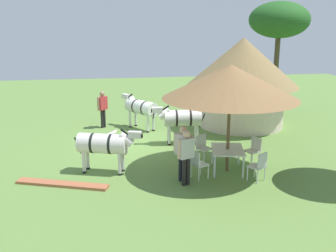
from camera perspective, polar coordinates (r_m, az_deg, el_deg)
The scene contains 17 objects.
ground_plane at distance 15.74m, azimuth -3.72°, elevation -2.58°, with size 36.00×36.00×0.00m, color #5D813C.
thatched_hut at distance 18.35m, azimuth 10.46°, elevation 6.87°, with size 4.97×4.97×3.94m.
shade_umbrella at distance 12.45m, azimuth 8.82°, elevation 6.21°, with size 4.20×4.20×3.41m.
patio_dining_table at distance 12.98m, azimuth 8.42°, elevation -3.55°, with size 1.49×1.24×0.74m.
patio_chair_near_lawn at distance 13.82m, azimuth 12.06°, elevation -3.17°, with size 0.58×0.57×0.90m.
patio_chair_west_end at distance 13.85m, azimuth 4.95°, elevation -2.84°, with size 0.58×0.58×0.90m.
patio_chair_near_hut at distance 12.30m, azimuth 4.22°, elevation -5.17°, with size 0.58×0.57×0.90m.
patio_chair_east_end at distance 12.37m, azimuth 12.75°, elevation -5.39°, with size 0.60×0.60×0.90m.
guest_beside_umbrella at distance 11.66m, azimuth 2.59°, elevation -3.74°, with size 0.39×0.55×1.68m.
guest_behind_table at distance 11.90m, azimuth 2.15°, elevation -3.20°, with size 0.44×0.52×1.72m.
standing_watcher at distance 18.09m, azimuth -9.24°, elevation 2.82°, with size 0.47×0.45×1.64m.
striped_lounge_chair at distance 15.69m, azimuth -8.92°, elevation -1.85°, with size 0.70×0.92×0.58m.
zebra_nearest_camera at distance 17.69m, azimuth -3.92°, elevation 2.63°, with size 1.90×1.52×1.51m.
zebra_by_umbrella at distance 15.55m, azimuth 1.90°, elevation 1.05°, with size 0.73×2.10×1.54m.
zebra_toward_hut at distance 12.80m, azimuth -9.00°, elevation -2.55°, with size 1.06×2.14×1.47m.
acacia_tree_right_background at distance 22.00m, azimuth 15.46°, elevation 14.18°, with size 3.09×3.09×5.59m.
brick_patio_kerb at distance 12.36m, azimuth -14.75°, elevation -7.94°, with size 2.80×0.36×0.08m, color #A65D3C.
Camera 1 is at (14.95, -1.25, 4.77)m, focal length 43.09 mm.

